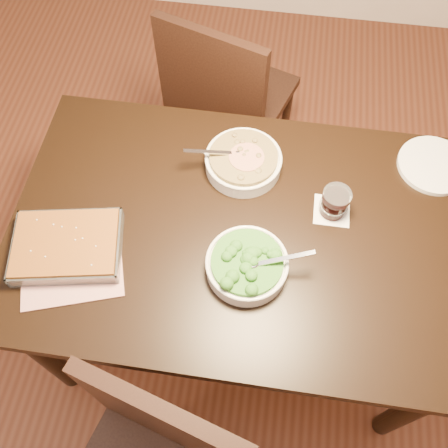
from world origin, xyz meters
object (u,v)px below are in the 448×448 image
baking_dish (67,246)px  dinner_plate (433,165)px  table (240,243)px  wine_tumbler (335,202)px  stew_bowl (243,161)px  chair_far (225,97)px  broccoli_bowl (247,265)px

baking_dish → dinner_plate: (1.08, 0.47, -0.02)m
table → wine_tumbler: bearing=20.9°
stew_bowl → baking_dish: (-0.47, -0.37, -0.01)m
stew_bowl → wine_tumbler: (0.29, -0.12, 0.02)m
chair_far → stew_bowl: bearing=123.4°
chair_far → broccoli_bowl: bearing=121.0°
broccoli_bowl → baking_dish: (-0.52, -0.02, -0.01)m
broccoli_bowl → dinner_plate: (0.55, 0.45, -0.02)m
table → baking_dish: 0.53m
broccoli_bowl → wine_tumbler: bearing=44.8°
broccoli_bowl → wine_tumbler: (0.24, 0.23, 0.02)m
stew_bowl → baking_dish: bearing=-141.4°
baking_dish → stew_bowl: bearing=28.1°
stew_bowl → broccoli_bowl: (0.06, -0.36, -0.00)m
wine_tumbler → chair_far: size_ratio=0.10×
dinner_plate → chair_far: 0.88m
baking_dish → chair_far: size_ratio=0.37×
stew_bowl → broccoli_bowl: 0.36m
wine_tumbler → chair_far: 0.81m
broccoli_bowl → baking_dish: size_ratio=0.77×
dinner_plate → chair_far: bearing=150.8°
baking_dish → wine_tumbler: 0.80m
broccoli_bowl → table: bearing=104.6°
stew_bowl → wine_tumbler: bearing=-23.1°
table → dinner_plate: size_ratio=6.08×
stew_bowl → broccoli_bowl: stew_bowl is taller
table → wine_tumbler: (0.27, 0.10, 0.15)m
table → stew_bowl: size_ratio=5.21×
table → chair_far: (-0.15, 0.74, -0.13)m
chair_far → dinner_plate: bearing=169.5°
table → dinner_plate: bearing=28.5°
baking_dish → broccoli_bowl: bearing=-8.8°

